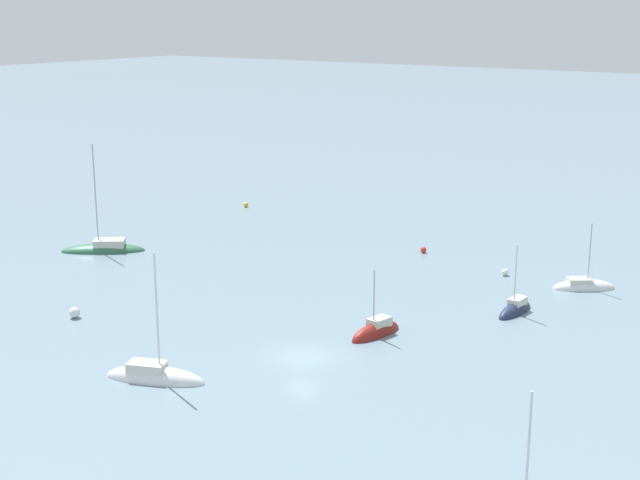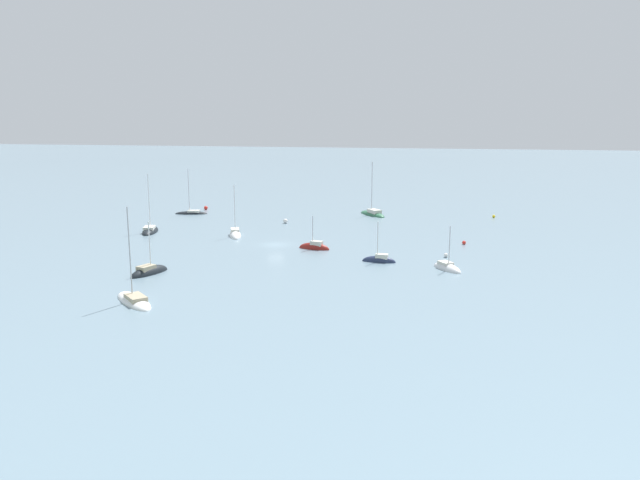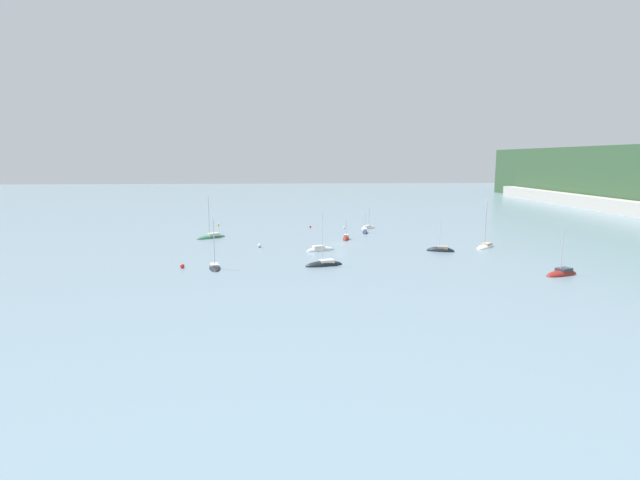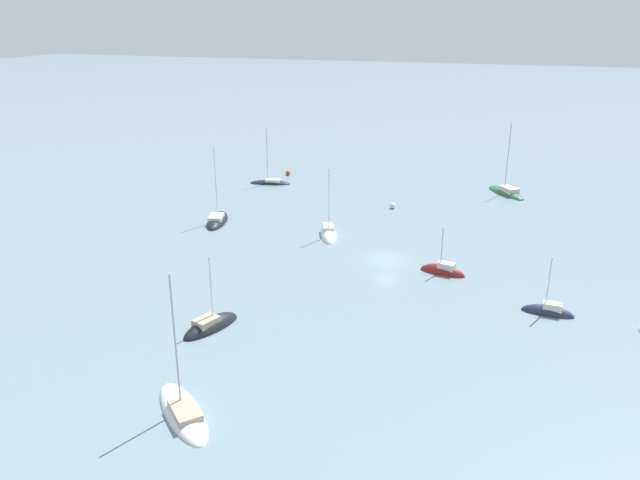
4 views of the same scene
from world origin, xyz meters
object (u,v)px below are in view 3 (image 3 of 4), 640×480
at_px(sailboat_4, 211,237).
at_px(mooring_buoy_3, 310,227).
at_px(sailboat_2, 365,233).
at_px(sailboat_9, 368,228).
at_px(sailboat_8, 485,247).
at_px(mooring_buoy_4, 259,246).
at_px(sailboat_3, 320,250).
at_px(sailboat_1, 346,239).
at_px(sailboat_5, 324,265).
at_px(sailboat_6, 562,274).
at_px(mooring_buoy_0, 344,228).
at_px(mooring_buoy_1, 218,225).
at_px(sailboat_0, 215,268).
at_px(mooring_buoy_2, 182,266).
at_px(sailboat_7, 441,251).

xyz_separation_m(sailboat_4, mooring_buoy_3, (-17.75, 26.67, 0.18)).
distance_m(sailboat_2, sailboat_9, 9.65).
xyz_separation_m(sailboat_8, mooring_buoy_4, (-3.28, -52.54, 0.34)).
bearing_deg(sailboat_8, sailboat_3, -44.31).
relative_size(sailboat_1, sailboat_3, 0.63).
bearing_deg(mooring_buoy_3, sailboat_5, 0.16).
relative_size(sailboat_6, mooring_buoy_0, 15.00).
height_order(sailboat_1, sailboat_5, sailboat_5).
distance_m(sailboat_6, mooring_buoy_0, 69.20).
relative_size(mooring_buoy_0, mooring_buoy_1, 1.06).
bearing_deg(sailboat_6, sailboat_1, -75.52).
distance_m(sailboat_3, mooring_buoy_4, 14.79).
bearing_deg(mooring_buoy_3, sailboat_1, 19.76).
xyz_separation_m(sailboat_2, sailboat_6, (52.34, 27.07, -0.00)).
xyz_separation_m(sailboat_9, mooring_buoy_3, (-2.52, -17.08, 0.23)).
relative_size(sailboat_2, sailboat_8, 0.58).
distance_m(sailboat_0, mooring_buoy_1, 61.62).
xyz_separation_m(sailboat_1, mooring_buoy_0, (-19.78, 1.79, 0.22)).
distance_m(sailboat_4, mooring_buoy_0, 39.51).
height_order(sailboat_5, mooring_buoy_3, sailboat_5).
xyz_separation_m(sailboat_1, mooring_buoy_2, (31.58, -34.81, 0.31)).
height_order(sailboat_3, sailboat_6, sailboat_3).
bearing_deg(mooring_buoy_2, mooring_buoy_0, 144.52).
relative_size(sailboat_0, mooring_buoy_1, 16.47).
bearing_deg(mooring_buoy_0, sailboat_0, -30.31).
xyz_separation_m(sailboat_4, sailboat_9, (-15.24, 43.75, -0.06)).
bearing_deg(mooring_buoy_0, sailboat_1, -5.16).
bearing_deg(sailboat_5, sailboat_4, -69.22).
height_order(sailboat_4, sailboat_7, sailboat_4).
height_order(sailboat_6, mooring_buoy_2, sailboat_6).
distance_m(sailboat_1, sailboat_2, 12.52).
relative_size(sailboat_4, mooring_buoy_3, 19.21).
relative_size(sailboat_4, mooring_buoy_4, 13.39).
height_order(sailboat_4, mooring_buoy_4, sailboat_4).
distance_m(sailboat_0, sailboat_1, 43.18).
distance_m(sailboat_0, sailboat_6, 62.97).
xyz_separation_m(mooring_buoy_0, mooring_buoy_3, (-2.74, -9.88, -0.01)).
bearing_deg(sailboat_2, mooring_buoy_3, -125.17).
distance_m(sailboat_7, mooring_buoy_1, 72.29).
bearing_deg(mooring_buoy_3, mooring_buoy_2, -26.29).
relative_size(sailboat_3, sailboat_5, 0.87).
xyz_separation_m(sailboat_5, mooring_buoy_1, (-60.05, -28.18, 0.21)).
bearing_deg(sailboat_3, sailboat_9, 43.16).
relative_size(sailboat_1, sailboat_6, 0.64).
bearing_deg(sailboat_6, sailboat_7, -83.21).
relative_size(sailboat_0, sailboat_3, 1.02).
relative_size(sailboat_0, mooring_buoy_4, 11.35).
distance_m(sailboat_8, mooring_buoy_2, 68.30).
xyz_separation_m(sailboat_0, sailboat_2, (-42.97, 35.21, 0.00)).
bearing_deg(mooring_buoy_4, mooring_buoy_3, 157.77).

